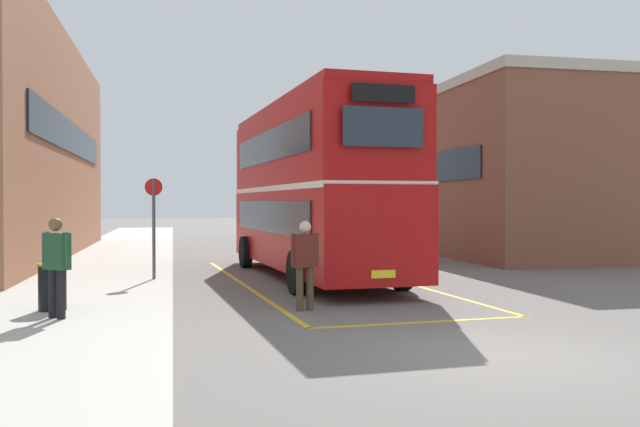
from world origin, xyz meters
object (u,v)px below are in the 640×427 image
pedestrian_waiting_near (57,260)px  bus_stop_sign (154,218)px  single_deck_bus (295,210)px  litter_bin (52,287)px  double_decker_bus (312,187)px  pedestrian_boarding (305,259)px

pedestrian_waiting_near → bus_stop_sign: 5.91m
single_deck_bus → litter_bin: 27.58m
double_decker_bus → bus_stop_sign: bearing=-169.9°
pedestrian_waiting_near → litter_bin: size_ratio=1.99×
double_decker_bus → bus_stop_sign: (-4.24, -0.76, -0.84)m
litter_bin → double_decker_bus: bearing=43.2°
double_decker_bus → bus_stop_sign: 4.39m
single_deck_bus → pedestrian_waiting_near: size_ratio=5.81×
single_deck_bus → litter_bin: size_ratio=11.58×
pedestrian_waiting_near → bus_stop_sign: size_ratio=0.66×
double_decker_bus → pedestrian_waiting_near: bearing=-131.2°
double_decker_bus → pedestrian_boarding: double_decker_bus is taller
double_decker_bus → bus_stop_sign: double_decker_bus is taller
single_deck_bus → pedestrian_boarding: size_ratio=5.66×
single_deck_bus → double_decker_bus: bearing=-98.8°
double_decker_bus → pedestrian_waiting_near: 8.72m
double_decker_bus → pedestrian_boarding: (-1.30, -5.67, -1.51)m
double_decker_bus → single_deck_bus: (3.16, 20.49, -0.87)m
litter_bin → single_deck_bus: bearing=70.8°
double_decker_bus → pedestrian_waiting_near: double_decker_bus is taller
double_decker_bus → single_deck_bus: size_ratio=1.11×
litter_bin → pedestrian_boarding: bearing=-1.7°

